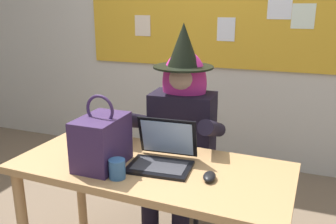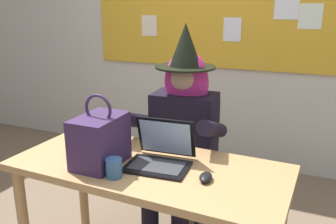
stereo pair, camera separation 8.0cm
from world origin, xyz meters
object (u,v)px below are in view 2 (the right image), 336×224
(desk_main, at_px, (149,181))
(computer_mouse, at_px, (206,177))
(chair_at_desk, at_px, (187,155))
(coffee_mug, at_px, (114,168))
(laptop, at_px, (161,155))
(handbag, at_px, (100,140))
(person_costumed, at_px, (182,122))

(desk_main, xyz_separation_m, computer_mouse, (0.33, -0.05, 0.11))
(chair_at_desk, distance_m, coffee_mug, 0.92)
(chair_at_desk, height_order, laptop, laptop)
(desk_main, distance_m, chair_at_desk, 0.70)
(computer_mouse, distance_m, handbag, 0.57)
(chair_at_desk, bearing_deg, laptop, 9.21)
(chair_at_desk, xyz_separation_m, handbag, (-0.20, -0.78, 0.36))
(person_costumed, bearing_deg, handbag, -19.67)
(coffee_mug, bearing_deg, laptop, 57.31)
(computer_mouse, bearing_deg, person_costumed, 113.33)
(laptop, bearing_deg, desk_main, -156.36)
(person_costumed, bearing_deg, chair_at_desk, 177.63)
(desk_main, bearing_deg, person_costumed, 93.27)
(laptop, height_order, handbag, handbag)
(desk_main, distance_m, person_costumed, 0.59)
(desk_main, distance_m, handbag, 0.34)
(laptop, distance_m, handbag, 0.32)
(handbag, bearing_deg, coffee_mug, -35.82)
(person_costumed, distance_m, laptop, 0.54)
(person_costumed, relative_size, laptop, 4.16)
(handbag, xyz_separation_m, coffee_mug, (0.14, -0.10, -0.09))
(desk_main, height_order, laptop, laptop)
(person_costumed, bearing_deg, desk_main, 0.28)
(computer_mouse, bearing_deg, coffee_mug, -168.55)
(person_costumed, relative_size, handbag, 3.74)
(person_costumed, height_order, computer_mouse, person_costumed)
(coffee_mug, bearing_deg, handbag, 144.18)
(laptop, xyz_separation_m, coffee_mug, (-0.14, -0.23, -0.00))
(laptop, bearing_deg, coffee_mug, -127.22)
(laptop, distance_m, coffee_mug, 0.27)
(chair_at_desk, height_order, handbag, handbag)
(computer_mouse, bearing_deg, chair_at_desk, 109.11)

